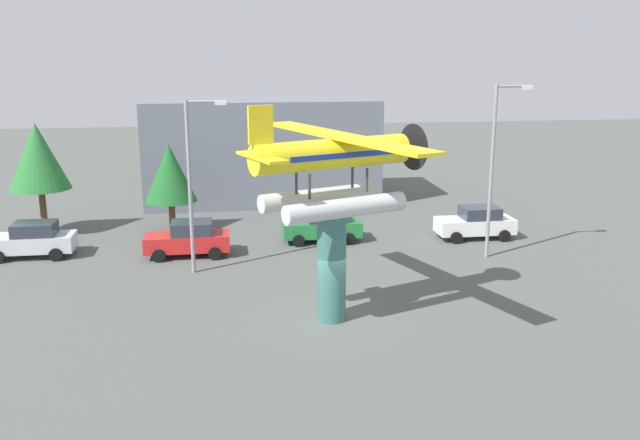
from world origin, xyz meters
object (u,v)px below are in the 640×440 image
at_px(car_distant_white, 476,223).
at_px(tree_east, 170,173).
at_px(car_far_green, 323,225).
at_px(streetlight_primary, 194,175).
at_px(car_mid_red, 188,239).
at_px(storefront_building, 261,150).
at_px(display_pedestal, 331,267).
at_px(tree_west, 38,157).
at_px(streetlight_secondary, 496,160).
at_px(floatplane_monument, 335,167).
at_px(car_near_silver, 32,240).

bearing_deg(car_distant_white, tree_east, -13.63).
height_order(car_far_green, streetlight_primary, streetlight_primary).
xyz_separation_m(car_mid_red, storefront_building, (4.47, 12.78, 2.56)).
height_order(display_pedestal, storefront_building, storefront_building).
height_order(display_pedestal, tree_west, tree_west).
xyz_separation_m(display_pedestal, tree_west, (-13.96, 14.74, 2.23)).
distance_m(car_far_green, tree_west, 16.10).
relative_size(display_pedestal, streetlight_secondary, 0.50).
distance_m(streetlight_primary, streetlight_secondary, 14.39).
distance_m(floatplane_monument, tree_west, 20.41).
bearing_deg(display_pedestal, storefront_building, 93.32).
bearing_deg(floatplane_monument, car_near_silver, 122.19).
distance_m(car_mid_red, storefront_building, 13.78).
relative_size(car_distant_white, tree_west, 0.68).
bearing_deg(streetlight_primary, streetlight_secondary, 1.51).
relative_size(storefront_building, tree_west, 2.47).
relative_size(car_far_green, streetlight_secondary, 0.50).
bearing_deg(streetlight_primary, floatplane_monument, -50.37).
height_order(car_near_silver, storefront_building, storefront_building).
bearing_deg(tree_west, floatplane_monument, -46.22).
relative_size(car_distant_white, streetlight_primary, 0.53).
bearing_deg(car_far_green, floatplane_monument, 83.84).
xyz_separation_m(streetlight_primary, tree_east, (-1.65, 7.78, -1.28)).
bearing_deg(display_pedestal, tree_east, 115.68).
relative_size(storefront_building, tree_east, 3.09).
distance_m(car_mid_red, car_distant_white, 15.47).
xyz_separation_m(display_pedestal, tree_east, (-6.87, 14.29, 1.21)).
relative_size(car_mid_red, car_distant_white, 1.00).
height_order(car_mid_red, streetlight_secondary, streetlight_secondary).
relative_size(car_distant_white, streetlight_secondary, 0.50).
xyz_separation_m(streetlight_secondary, tree_west, (-23.11, 7.85, -0.53)).
relative_size(car_mid_red, tree_west, 0.68).
bearing_deg(car_near_silver, streetlight_primary, 156.20).
height_order(display_pedestal, car_near_silver, display_pedestal).
distance_m(car_distant_white, streetlight_secondary, 5.27).
distance_m(floatplane_monument, car_near_silver, 17.65).
distance_m(floatplane_monument, storefront_building, 22.14).
bearing_deg(tree_west, streetlight_primary, -43.32).
xyz_separation_m(display_pedestal, streetlight_secondary, (9.16, 6.89, 2.76)).
relative_size(streetlight_primary, tree_west, 1.28).
distance_m(streetlight_primary, tree_west, 12.00).
bearing_deg(car_near_silver, car_mid_red, 173.19).
height_order(car_near_silver, car_far_green, same).
distance_m(car_far_green, car_distant_white, 8.42).
bearing_deg(car_near_silver, streetlight_secondary, 171.82).
xyz_separation_m(car_far_green, storefront_building, (-2.57, 11.11, 2.56)).
relative_size(car_distant_white, tree_east, 0.85).
bearing_deg(tree_east, car_distant_white, -13.63).
distance_m(streetlight_primary, tree_east, 8.06).
bearing_deg(car_distant_white, streetlight_secondary, 81.09).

